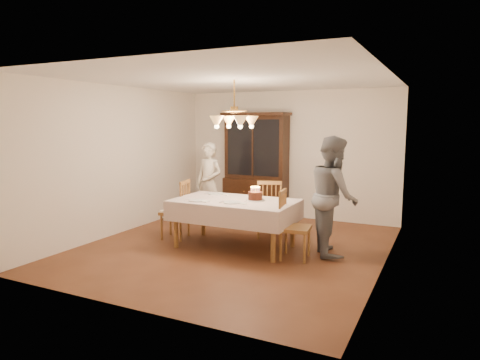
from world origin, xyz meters
The scene contains 14 objects.
ground centered at (0.00, 0.00, 0.00)m, with size 5.00×5.00×0.00m, color #532A17.
room_shell centered at (0.00, 0.00, 1.58)m, with size 5.00×5.00×5.00m.
dining_table centered at (0.00, 0.00, 0.68)m, with size 1.90×1.10×0.76m.
china_hutch centered at (-0.63, 2.25, 1.04)m, with size 1.38×0.54×2.16m.
chair_far_side centered at (0.26, 0.81, 0.44)m, with size 0.56×0.55×1.00m.
chair_left_end centered at (-1.14, 0.05, 0.45)m, with size 0.50×0.51×1.00m.
chair_right_end centered at (1.03, -0.13, 0.44)m, with size 0.47×0.49×1.00m.
elderly_woman centered at (-1.13, 1.15, 0.79)m, with size 0.58×0.38×1.59m, color #EFE2C9.
adult_in_grey centered at (1.46, 0.36, 0.89)m, with size 0.86×0.67×1.77m, color slate.
birthday_cake centered at (0.31, 0.11, 0.82)m, with size 0.30×0.30×0.22m.
place_setting_near_left centered at (-0.48, -0.33, 0.77)m, with size 0.38×0.23×0.02m.
place_setting_near_right centered at (0.09, -0.23, 0.77)m, with size 0.42×0.27×0.02m.
place_setting_far_left centered at (-0.51, 0.35, 0.77)m, with size 0.42×0.27×0.02m.
chandelier centered at (0.00, 0.00, 1.98)m, with size 0.62×0.62×0.73m.
Camera 1 is at (2.95, -5.87, 1.96)m, focal length 32.00 mm.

